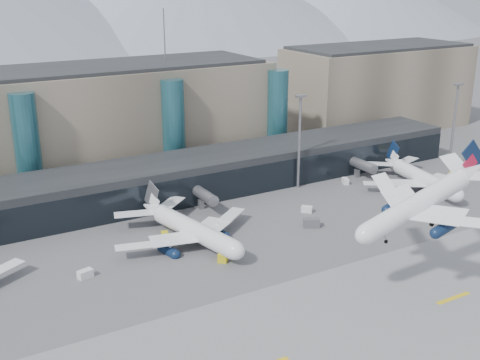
# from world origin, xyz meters

# --- Properties ---
(ground) EXTENTS (900.00, 900.00, 0.00)m
(ground) POSITION_xyz_m (0.00, 0.00, 0.00)
(ground) COLOR #515154
(ground) RESTS_ON ground
(runway_strip) EXTENTS (400.00, 40.00, 0.04)m
(runway_strip) POSITION_xyz_m (0.00, -15.00, 0.02)
(runway_strip) COLOR slate
(runway_strip) RESTS_ON ground
(runway_markings) EXTENTS (128.00, 1.00, 0.02)m
(runway_markings) POSITION_xyz_m (-0.00, -15.00, 0.05)
(runway_markings) COLOR gold
(runway_markings) RESTS_ON ground
(concourse) EXTENTS (170.00, 27.00, 10.00)m
(concourse) POSITION_xyz_m (-0.02, 57.73, 4.97)
(concourse) COLOR black
(concourse) RESTS_ON ground
(terminal_main) EXTENTS (130.00, 30.00, 31.00)m
(terminal_main) POSITION_xyz_m (-25.00, 90.00, 15.44)
(terminal_main) COLOR gray
(terminal_main) RESTS_ON ground
(terminal_east) EXTENTS (70.00, 30.00, 31.00)m
(terminal_east) POSITION_xyz_m (95.00, 90.00, 15.44)
(terminal_east) COLOR gray
(terminal_east) RESTS_ON ground
(teal_towers) EXTENTS (116.40, 19.40, 46.00)m
(teal_towers) POSITION_xyz_m (-14.99, 74.01, 14.01)
(teal_towers) COLOR #235863
(teal_towers) RESTS_ON ground
(lightmast_mid) EXTENTS (3.00, 1.20, 25.60)m
(lightmast_mid) POSITION_xyz_m (30.00, 48.00, 14.42)
(lightmast_mid) COLOR slate
(lightmast_mid) RESTS_ON ground
(lightmast_right) EXTENTS (3.00, 1.20, 25.60)m
(lightmast_right) POSITION_xyz_m (80.00, 40.00, 14.42)
(lightmast_right) COLOR slate
(lightmast_right) RESTS_ON ground
(hero_jet) EXTENTS (31.49, 32.56, 10.48)m
(hero_jet) POSITION_xyz_m (18.51, -8.20, 18.10)
(hero_jet) COLOR white
(hero_jet) RESTS_ON ground
(jet_parked_mid) EXTENTS (35.61, 36.37, 11.71)m
(jet_parked_mid) POSITION_xyz_m (-11.24, 32.28, 4.43)
(jet_parked_mid) COLOR white
(jet_parked_mid) RESTS_ON ground
(jet_parked_right) EXTENTS (34.67, 35.07, 11.33)m
(jet_parked_right) POSITION_xyz_m (58.73, 32.41, 4.28)
(jet_parked_right) COLOR white
(jet_parked_right) RESTS_ON ground
(veh_a) EXTENTS (3.16, 2.27, 1.60)m
(veh_a) POSITION_xyz_m (-35.33, 25.66, 0.80)
(veh_a) COLOR silver
(veh_a) RESTS_ON ground
(veh_b) EXTENTS (2.00, 2.67, 1.38)m
(veh_b) POSITION_xyz_m (-14.78, 35.09, 0.69)
(veh_b) COLOR gold
(veh_b) RESTS_ON ground
(veh_c) EXTENTS (4.12, 3.47, 2.02)m
(veh_c) POSITION_xyz_m (17.04, 24.04, 1.01)
(veh_c) COLOR #4E4E53
(veh_c) RESTS_ON ground
(veh_d) EXTENTS (2.40, 3.07, 1.55)m
(veh_d) POSITION_xyz_m (43.33, 44.01, 0.78)
(veh_d) COLOR silver
(veh_d) RESTS_ON ground
(veh_e) EXTENTS (2.76, 1.84, 1.45)m
(veh_e) POSITION_xyz_m (74.71, 33.45, 0.73)
(veh_e) COLOR gold
(veh_e) RESTS_ON ground
(veh_g) EXTENTS (2.94, 2.94, 1.53)m
(veh_g) POSITION_xyz_m (21.47, 32.03, 0.77)
(veh_g) COLOR silver
(veh_g) RESTS_ON ground
(veh_h) EXTENTS (3.59, 3.82, 1.91)m
(veh_h) POSITION_xyz_m (-8.69, 19.15, 0.95)
(veh_h) COLOR gold
(veh_h) RESTS_ON ground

